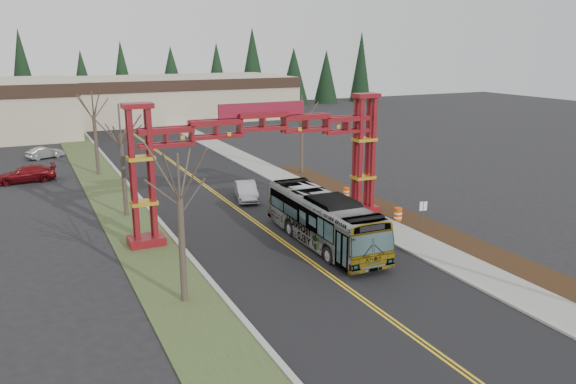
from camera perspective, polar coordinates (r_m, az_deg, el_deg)
ground at (r=24.61m, az=14.90°, el=-15.58°), size 200.00×200.00×0.00m
road at (r=44.97m, az=-6.01°, el=-1.12°), size 12.00×110.00×0.02m
lane_line_left at (r=44.93m, az=-6.15°, el=-1.12°), size 0.12×100.00×0.01m
lane_line_right at (r=45.00m, az=-5.86°, el=-1.08°), size 0.12×100.00×0.01m
curb_right at (r=47.27m, az=1.02°, el=-0.17°), size 0.30×110.00×0.15m
sidewalk_right at (r=47.92m, az=2.57°, el=0.02°), size 2.60×110.00×0.14m
landscape_strip at (r=37.65m, az=17.01°, el=-4.79°), size 2.60×50.00×0.12m
grass_median at (r=43.08m, az=-16.08°, el=-2.30°), size 4.00×110.00×0.08m
curb_left at (r=43.38m, az=-13.68°, el=-1.97°), size 0.30×110.00×0.15m
gateway_arch at (r=37.28m, az=-2.59°, el=5.08°), size 18.20×1.60×8.90m
retail_building_east at (r=99.22m, az=-11.45°, el=9.39°), size 38.00×20.30×7.00m
conifer_treeline at (r=108.97m, az=-18.21°, el=10.97°), size 116.10×5.60×13.00m
transit_bus at (r=35.23m, az=3.60°, el=-2.79°), size 3.00×11.78×3.27m
silver_sedan at (r=45.66m, az=-4.28°, el=0.11°), size 2.62×4.71×1.47m
parked_car_mid_a at (r=56.83m, az=-25.11°, el=1.67°), size 5.32×2.36×1.52m
parked_car_far_a at (r=67.96m, az=-23.46°, el=3.68°), size 4.09×2.85×1.28m
bare_tree_median_near at (r=26.72m, az=-10.96°, el=-0.70°), size 3.26×3.26×7.41m
bare_tree_median_mid at (r=41.75m, az=-16.65°, el=5.64°), size 3.22×3.22×8.24m
bare_tree_median_far at (r=56.55m, az=-19.14°, el=7.32°), size 3.44×3.44×8.03m
bare_tree_right_far at (r=54.02m, az=1.42°, el=7.57°), size 3.19×3.19×7.64m
street_sign at (r=38.12m, az=13.56°, el=-1.87°), size 0.50×0.18×2.23m
barrel_south at (r=40.56m, az=11.11°, el=-2.31°), size 0.57×0.57×1.06m
barrel_mid at (r=43.66m, az=8.20°, el=-1.08°), size 0.48×0.48×0.89m
barrel_north at (r=46.31m, az=5.95°, el=-0.09°), size 0.48×0.48×0.90m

